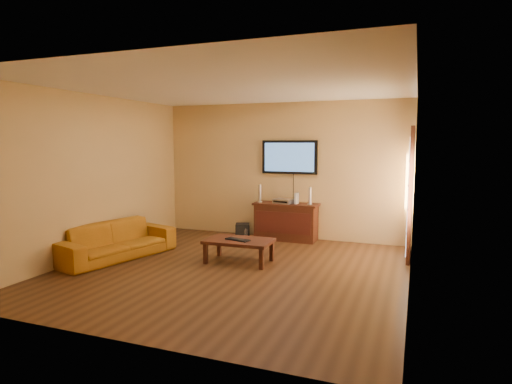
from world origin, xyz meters
The scene contains 14 objects.
ground_plane centered at (0.00, 0.00, 0.00)m, with size 5.00×5.00×0.00m, color #3C2210.
room_walls centered at (0.00, 0.62, 1.69)m, with size 5.00×5.00×5.00m.
french_door centered at (2.46, 1.70, 1.05)m, with size 0.07×1.02×2.22m.
media_console centered at (0.17, 2.25, 0.37)m, with size 1.27×0.48×0.73m.
television centered at (0.17, 2.45, 1.62)m, with size 1.12×0.08×0.66m.
coffee_table centered at (-0.07, 0.44, 0.32)m, with size 1.06×0.65×0.37m.
sofa centered at (-2.09, -0.04, 0.39)m, with size 1.99×0.58×0.78m, color #A76312.
speaker_left centered at (-0.37, 2.22, 0.89)m, with size 0.10×0.10×0.35m.
speaker_right centered at (0.64, 2.26, 0.88)m, with size 0.09×0.09×0.33m.
av_receiver centered at (0.12, 2.24, 0.77)m, with size 0.37×0.26×0.08m, color silver.
game_console centered at (0.38, 2.25, 0.84)m, with size 0.04×0.16×0.21m, color white.
subwoofer centered at (-0.73, 2.18, 0.14)m, with size 0.27×0.27×0.27m, color black.
bottle centered at (-0.59, 2.01, 0.10)m, with size 0.08×0.08×0.22m.
keyboard centered at (-0.07, 0.39, 0.38)m, with size 0.42×0.24×0.02m.
Camera 1 is at (2.54, -5.71, 1.89)m, focal length 30.00 mm.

